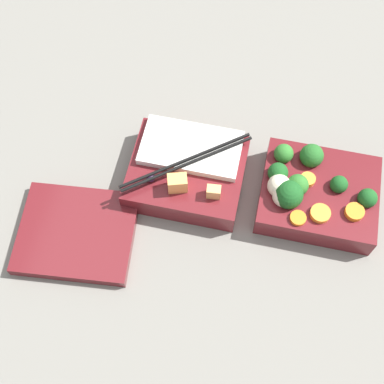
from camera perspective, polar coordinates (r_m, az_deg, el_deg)
ground_plane at (r=0.86m, az=5.50°, el=0.98°), size 3.00×3.00×0.00m
bento_tray_vegetable at (r=0.84m, az=12.56°, el=0.05°), size 0.18×0.15×0.08m
bento_tray_rice at (r=0.84m, az=-0.78°, el=2.35°), size 0.18×0.15×0.07m
bento_lid at (r=0.83m, az=-12.44°, el=-4.22°), size 0.19×0.16×0.02m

